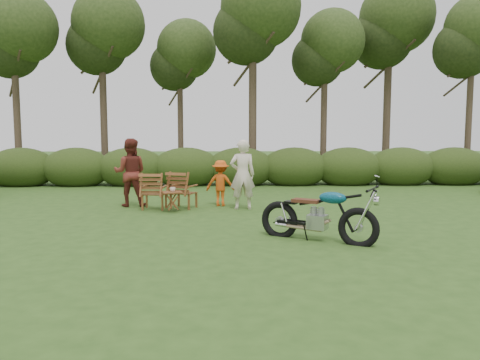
{
  "coord_description": "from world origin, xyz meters",
  "views": [
    {
      "loc": [
        -0.53,
        -8.2,
        1.94
      ],
      "look_at": [
        -0.23,
        1.95,
        0.9
      ],
      "focal_mm": 35.0,
      "sensor_mm": 36.0,
      "label": 1
    }
  ],
  "objects_px": {
    "motorcycle": "(317,240)",
    "adult_a": "(242,209)",
    "lawn_chair_right": "(184,208)",
    "lawn_chair_left": "(155,209)",
    "adult_b": "(131,206)",
    "cup": "(173,189)",
    "child": "(221,206)",
    "side_table": "(172,202)"
  },
  "relations": [
    {
      "from": "child",
      "to": "cup",
      "type": "bearing_deg",
      "value": 47.17
    },
    {
      "from": "lawn_chair_right",
      "to": "adult_b",
      "type": "xyz_separation_m",
      "value": [
        -1.42,
        0.37,
        0.0
      ]
    },
    {
      "from": "lawn_chair_left",
      "to": "adult_b",
      "type": "xyz_separation_m",
      "value": [
        -0.7,
        0.5,
        0.0
      ]
    },
    {
      "from": "motorcycle",
      "to": "adult_a",
      "type": "bearing_deg",
      "value": 140.2
    },
    {
      "from": "adult_a",
      "to": "child",
      "type": "relative_size",
      "value": 1.45
    },
    {
      "from": "motorcycle",
      "to": "lawn_chair_right",
      "type": "height_order",
      "value": "motorcycle"
    },
    {
      "from": "lawn_chair_right",
      "to": "adult_a",
      "type": "xyz_separation_m",
      "value": [
        1.5,
        -0.18,
        0.0
      ]
    },
    {
      "from": "side_table",
      "to": "adult_b",
      "type": "distance_m",
      "value": 1.54
    },
    {
      "from": "lawn_chair_right",
      "to": "child",
      "type": "xyz_separation_m",
      "value": [
        0.95,
        0.34,
        0.0
      ]
    },
    {
      "from": "lawn_chair_right",
      "to": "cup",
      "type": "bearing_deg",
      "value": 90.07
    },
    {
      "from": "lawn_chair_right",
      "to": "adult_a",
      "type": "height_order",
      "value": "adult_a"
    },
    {
      "from": "adult_a",
      "to": "adult_b",
      "type": "xyz_separation_m",
      "value": [
        -2.93,
        0.55,
        0.0
      ]
    },
    {
      "from": "adult_b",
      "to": "side_table",
      "type": "bearing_deg",
      "value": 139.94
    },
    {
      "from": "adult_b",
      "to": "lawn_chair_right",
      "type": "bearing_deg",
      "value": 163.32
    },
    {
      "from": "side_table",
      "to": "adult_b",
      "type": "relative_size",
      "value": 0.28
    },
    {
      "from": "lawn_chair_right",
      "to": "lawn_chair_left",
      "type": "height_order",
      "value": "lawn_chair_right"
    },
    {
      "from": "motorcycle",
      "to": "cup",
      "type": "relative_size",
      "value": 15.58
    },
    {
      "from": "lawn_chair_right",
      "to": "child",
      "type": "relative_size",
      "value": 0.78
    },
    {
      "from": "side_table",
      "to": "cup",
      "type": "relative_size",
      "value": 3.73
    },
    {
      "from": "adult_a",
      "to": "side_table",
      "type": "bearing_deg",
      "value": 6.85
    },
    {
      "from": "lawn_chair_left",
      "to": "cup",
      "type": "bearing_deg",
      "value": 146.26
    },
    {
      "from": "lawn_chair_right",
      "to": "side_table",
      "type": "relative_size",
      "value": 1.88
    },
    {
      "from": "cup",
      "to": "adult_b",
      "type": "xyz_separation_m",
      "value": [
        -1.21,
        0.9,
        -0.55
      ]
    },
    {
      "from": "lawn_chair_right",
      "to": "side_table",
      "type": "distance_m",
      "value": 0.66
    },
    {
      "from": "motorcycle",
      "to": "adult_b",
      "type": "height_order",
      "value": "adult_b"
    },
    {
      "from": "adult_a",
      "to": "adult_b",
      "type": "relative_size",
      "value": 0.99
    },
    {
      "from": "lawn_chair_left",
      "to": "child",
      "type": "relative_size",
      "value": 0.77
    },
    {
      "from": "motorcycle",
      "to": "adult_b",
      "type": "bearing_deg",
      "value": 166.63
    },
    {
      "from": "lawn_chair_right",
      "to": "cup",
      "type": "xyz_separation_m",
      "value": [
        -0.22,
        -0.53,
        0.55
      ]
    },
    {
      "from": "lawn_chair_right",
      "to": "adult_b",
      "type": "bearing_deg",
      "value": 7.47
    },
    {
      "from": "child",
      "to": "side_table",
      "type": "bearing_deg",
      "value": 47.72
    },
    {
      "from": "adult_a",
      "to": "adult_b",
      "type": "height_order",
      "value": "adult_b"
    },
    {
      "from": "motorcycle",
      "to": "side_table",
      "type": "height_order",
      "value": "motorcycle"
    },
    {
      "from": "motorcycle",
      "to": "adult_a",
      "type": "xyz_separation_m",
      "value": [
        -1.22,
        3.5,
        0.0
      ]
    },
    {
      "from": "lawn_chair_left",
      "to": "cup",
      "type": "relative_size",
      "value": 6.92
    },
    {
      "from": "motorcycle",
      "to": "side_table",
      "type": "bearing_deg",
      "value": 164.38
    },
    {
      "from": "lawn_chair_left",
      "to": "child",
      "type": "xyz_separation_m",
      "value": [
        1.67,
        0.47,
        0.0
      ]
    },
    {
      "from": "motorcycle",
      "to": "cup",
      "type": "height_order",
      "value": "cup"
    },
    {
      "from": "cup",
      "to": "adult_a",
      "type": "xyz_separation_m",
      "value": [
        1.72,
        0.35,
        -0.55
      ]
    },
    {
      "from": "lawn_chair_right",
      "to": "cup",
      "type": "height_order",
      "value": "cup"
    },
    {
      "from": "adult_b",
      "to": "child",
      "type": "xyz_separation_m",
      "value": [
        2.37,
        -0.03,
        0.0
      ]
    },
    {
      "from": "lawn_chair_right",
      "to": "lawn_chair_left",
      "type": "distance_m",
      "value": 0.74
    }
  ]
}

